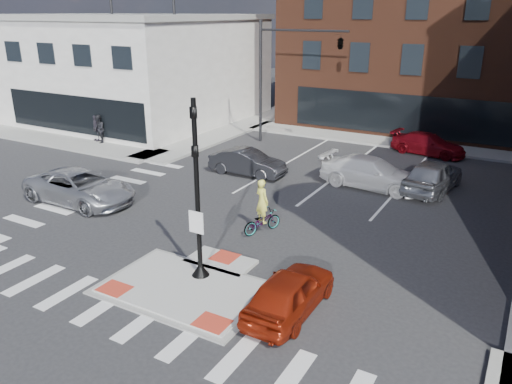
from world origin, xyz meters
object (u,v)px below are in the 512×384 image
Objects in this scene: silver_suv at (80,187)px; white_pickup at (372,173)px; bg_car_silver at (433,175)px; pedestrian_a at (99,129)px; bg_car_red at (428,144)px; bg_car_dark at (247,162)px; pedestrian_b at (96,128)px; red_sedan at (290,292)px; cyclist at (262,215)px.

silver_suv reaches higher than white_pickup.
bg_car_silver is 21.46m from pedestrian_a.
bg_car_silver reaches higher than bg_car_red.
white_pickup is at bearing 43.96° from pedestrian_a.
white_pickup is 2.99m from bg_car_silver.
bg_car_silver is 7.09m from bg_car_red.
bg_car_dark is at bearing -31.95° from silver_suv.
bg_car_silver reaches higher than white_pickup.
pedestrian_b reaches higher than white_pickup.
silver_suv is 20.86m from bg_car_red.
red_sedan is 23.03m from pedestrian_a.
pedestrian_a is at bearing -30.17° from red_sedan.
pedestrian_a is (-11.99, 0.68, 0.39)m from bg_car_dark.
pedestrian_a reaches higher than silver_suv.
bg_car_dark is at bearing 104.97° from white_pickup.
pedestrian_a reaches higher than bg_car_silver.
silver_suv is at bearing -14.88° from red_sedan.
cyclist reaches higher than red_sedan.
pedestrian_a reaches higher than red_sedan.
silver_suv is 13.03m from red_sedan.
silver_suv is 1.16× the size of bg_car_silver.
white_pickup reaches higher than red_sedan.
red_sedan is 2.22× the size of pedestrian_b.
bg_car_red is at bearing -89.55° from red_sedan.
pedestrian_b is (-16.98, 7.31, 0.28)m from cyclist.
pedestrian_a is 0.67m from pedestrian_b.
red_sedan is at bearing -170.16° from white_pickup.
pedestrian_b reaches higher than bg_car_dark.
pedestrian_a is (-19.76, -8.50, 0.43)m from bg_car_red.
cyclist reaches higher than bg_car_silver.
white_pickup is (-1.33, 12.23, 0.09)m from red_sedan.
pedestrian_a is (-19.90, 11.60, 0.42)m from red_sedan.
bg_car_red is at bearing -79.28° from cyclist.
silver_suv is 3.12× the size of pedestrian_b.
bg_car_silver is at bearing -55.25° from silver_suv.
cyclist is (4.41, -6.31, 0.06)m from bg_car_dark.
bg_car_silver reaches higher than red_sedan.
silver_suv is at bearing 147.68° from bg_car_dark.
pedestrian_b is (-20.48, 11.91, 0.37)m from red_sedan.
white_pickup is 7.93m from cyclist.
silver_suv is at bearing -6.42° from pedestrian_a.
pedestrian_b is (-7.90, 8.56, 0.27)m from silver_suv.
red_sedan reaches higher than bg_car_red.
bg_car_red is at bearing 30.79° from pedestrian_b.
bg_car_red is 2.57× the size of pedestrian_b.
red_sedan is 23.70m from pedestrian_b.
cyclist is 1.21× the size of pedestrian_a.
bg_car_dark is 12.03m from bg_car_red.
white_pickup is 6.71m from bg_car_dark.
cyclist is at bearing -145.61° from bg_car_dark.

